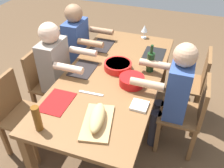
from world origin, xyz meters
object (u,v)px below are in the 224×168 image
at_px(serving_bowl_salad, 118,65).
at_px(diner_near_center, 173,91).
at_px(diner_far_right, 80,45).
at_px(wine_glass, 144,29).
at_px(chair_far_right, 68,57).
at_px(diner_far_center, 58,68).
at_px(chair_far_center, 46,80).
at_px(chair_far_left, 17,111).
at_px(beer_bottle, 37,119).
at_px(napkin_stack, 139,106).
at_px(chair_near_center, 189,112).
at_px(cutting_board, 98,122).
at_px(serving_bowl_pasta, 132,80).
at_px(dining_table, 112,81).
at_px(bread_loaf, 97,117).
at_px(wine_bottle, 150,61).
at_px(chair_near_right, 194,81).

bearing_deg(serving_bowl_salad, diner_near_center, -102.02).
xyz_separation_m(diner_far_right, wine_glass, (0.37, -0.72, 0.16)).
distance_m(chair_far_right, diner_far_center, 0.61).
distance_m(chair_far_center, diner_far_center, 0.28).
height_order(diner_far_right, serving_bowl_salad, diner_far_right).
bearing_deg(chair_far_left, chair_far_right, 0.00).
relative_size(beer_bottle, napkin_stack, 1.57).
height_order(chair_far_left, napkin_stack, chair_far_left).
height_order(chair_near_center, wine_glass, wine_glass).
bearing_deg(serving_bowl_salad, chair_near_center, -99.23).
xyz_separation_m(cutting_board, napkin_stack, (0.29, -0.26, 0.00)).
relative_size(diner_near_center, serving_bowl_pasta, 5.09).
bearing_deg(dining_table, cutting_board, -170.58).
relative_size(chair_far_left, diner_far_right, 0.71).
bearing_deg(diner_near_center, chair_far_left, 111.03).
xyz_separation_m(bread_loaf, wine_bottle, (0.86, -0.23, 0.04)).
bearing_deg(wine_glass, diner_far_center, 141.72).
relative_size(cutting_board, napkin_stack, 2.86).
relative_size(diner_near_center, bread_loaf, 3.75).
height_order(chair_far_left, chair_far_center, same).
distance_m(chair_far_left, wine_glass, 1.75).
bearing_deg(cutting_board, diner_far_right, 31.00).
xyz_separation_m(diner_far_right, chair_near_center, (-0.54, -1.41, -0.21)).
height_order(diner_far_right, cutting_board, diner_far_right).
bearing_deg(dining_table, serving_bowl_salad, -8.97).
bearing_deg(dining_table, diner_far_right, 48.51).
distance_m(chair_far_left, cutting_board, 0.95).
bearing_deg(chair_far_right, diner_near_center, -111.03).
relative_size(dining_table, serving_bowl_pasta, 8.35).
xyz_separation_m(chair_near_center, beer_bottle, (-0.86, 1.08, 0.37)).
xyz_separation_m(chair_far_left, chair_far_right, (1.08, 0.00, 0.00)).
height_order(chair_far_left, cutting_board, chair_far_left).
distance_m(cutting_board, wine_bottle, 0.90).
bearing_deg(wine_glass, dining_table, 173.24).
xyz_separation_m(diner_far_right, serving_bowl_salad, (-0.41, -0.63, 0.08)).
bearing_deg(chair_far_right, cutting_board, -142.98).
bearing_deg(chair_far_right, bread_loaf, -142.98).
bearing_deg(napkin_stack, wine_glass, 11.65).
bearing_deg(wine_bottle, chair_far_right, 73.32).
xyz_separation_m(diner_far_right, diner_far_center, (-0.54, 0.00, 0.00)).
height_order(chair_near_right, diner_near_center, diner_near_center).
bearing_deg(chair_far_left, chair_far_center, 0.00).
xyz_separation_m(diner_far_right, cutting_board, (-1.20, -0.72, 0.05)).
xyz_separation_m(diner_far_center, serving_bowl_salad, (0.13, -0.63, 0.08)).
relative_size(chair_near_right, diner_far_right, 0.71).
bearing_deg(cutting_board, chair_far_left, 82.59).
distance_m(diner_near_center, bread_loaf, 0.83).
xyz_separation_m(chair_near_center, serving_bowl_salad, (0.13, 0.78, 0.30)).
bearing_deg(chair_near_center, diner_far_right, 68.97).
height_order(wine_bottle, napkin_stack, wine_bottle).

